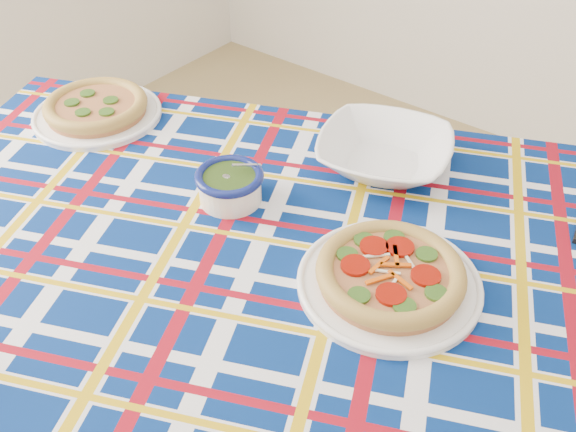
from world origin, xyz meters
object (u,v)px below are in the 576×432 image
Objects in this scene: serving_bowl at (384,153)px; dining_table at (296,295)px; main_focaccia_plate at (390,273)px; pesto_bowl at (230,184)px.

dining_table is at bearing -84.15° from serving_bowl.
serving_bowl is at bearing 122.88° from main_focaccia_plate.
pesto_bowl is 0.49× the size of serving_bowl.
main_focaccia_plate is (0.15, 0.05, 0.11)m from dining_table.
pesto_bowl is at bearing -121.93° from serving_bowl.
serving_bowl reaches higher than main_focaccia_plate.
pesto_bowl is at bearing 139.11° from dining_table.
pesto_bowl reaches higher than serving_bowl.
dining_table is at bearing -17.16° from pesto_bowl.
dining_table is 0.25m from pesto_bowl.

